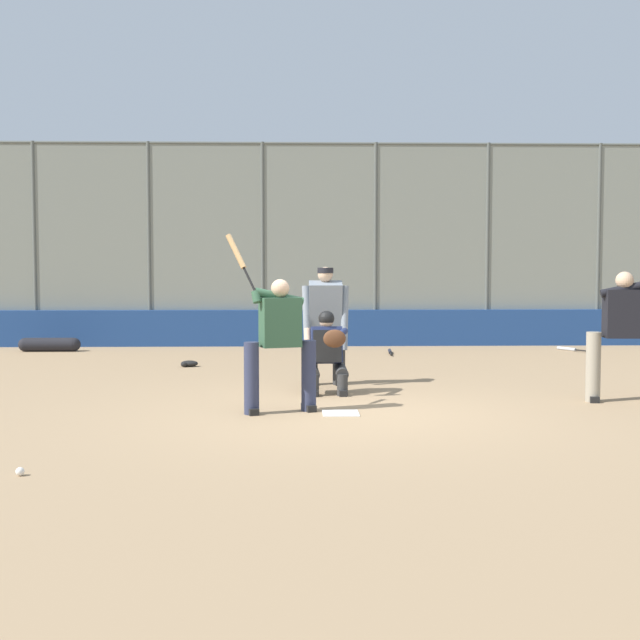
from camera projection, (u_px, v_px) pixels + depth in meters
name	position (u px, v px, depth m)	size (l,w,h in m)	color
ground_plane	(341.00, 414.00, 10.56)	(160.00, 160.00, 0.00)	#9E7F5B
home_plate_marker	(341.00, 413.00, 10.56)	(0.43, 0.43, 0.01)	white
backstop_fence	(319.00, 240.00, 19.00)	(21.79, 0.08, 4.34)	#515651
padding_wall	(319.00, 328.00, 19.02)	(21.27, 0.18, 0.77)	navy
bleachers_beyond	(143.00, 316.00, 21.49)	(15.20, 2.50, 1.48)	slate
batter_at_plate	(279.00, 340.00, 10.59)	(1.11, 0.53, 2.14)	#2D334C
catcher_behind_plate	(327.00, 351.00, 12.08)	(0.60, 0.71, 1.14)	#333333
umpire_home	(325.00, 322.00, 12.95)	(0.70, 0.42, 1.73)	#333333
batter_on_deck	(624.00, 331.00, 11.38)	(1.04, 0.69, 2.27)	gray
spare_bat_near_backstop	(390.00, 352.00, 17.46)	(0.11, 0.88, 0.07)	black
spare_bat_by_padding	(569.00, 349.00, 18.02)	(0.45, 0.75, 0.07)	black
fielding_glove_on_dirt	(189.00, 364.00, 15.28)	(0.30, 0.23, 0.11)	black
baseball_loose	(20.00, 472.00, 7.49)	(0.07, 0.07, 0.07)	white
equipment_bag_dugout_side	(49.00, 345.00, 17.88)	(1.24, 0.28, 0.28)	black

